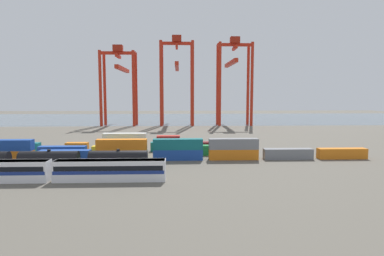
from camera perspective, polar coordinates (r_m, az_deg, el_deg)
The scene contains 30 objects.
ground_plane at distance 122.09m, azimuth -7.57°, elevation -1.74°, with size 420.00×420.00×0.00m, color #5B564C.
harbour_water at distance 222.99m, azimuth -5.17°, elevation 1.68°, with size 400.00×110.00×0.01m, color slate.
passenger_train at distance 66.01m, azimuth -23.25°, elevation -6.71°, with size 41.90×3.14×3.90m.
freight_tank_row at distance 76.53m, azimuth -23.60°, elevation -5.13°, with size 41.71×2.86×4.32m.
shipping_container_0 at distance 90.53m, azimuth -29.47°, elevation -4.25°, with size 12.10×2.44×2.60m, color orange.
shipping_container_1 at distance 90.15m, azimuth -29.55°, elevation -2.62°, with size 12.10×2.44×2.60m, color #1C4299.
shipping_container_2 at distance 85.17m, azimuth -21.23°, elevation -4.48°, with size 12.10×2.44×2.60m, color #1C4299.
shipping_container_3 at distance 81.76m, azimuth -12.11°, elevation -4.63°, with size 12.10×2.44×2.60m, color #197538.
shipping_container_4 at distance 81.33m, azimuth -12.15°, elevation -2.82°, with size 12.10×2.44×2.60m, color orange.
shipping_container_5 at distance 80.55m, azimuth -2.45°, elevation -4.66°, with size 12.10×2.44×2.60m, color #1C4299.
shipping_container_6 at distance 80.12m, azimuth -2.46°, elevation -2.83°, with size 12.10×2.44×2.60m, color #146066.
shipping_container_7 at distance 81.65m, azimuth 7.22°, elevation -4.55°, with size 12.10×2.44×2.60m, color orange.
shipping_container_8 at distance 81.23m, azimuth 7.24°, elevation -2.75°, with size 12.10×2.44×2.60m, color slate.
shipping_container_9 at distance 84.97m, azimuth 16.37°, elevation -4.34°, with size 12.10×2.44×2.60m, color slate.
shipping_container_10 at distance 90.25m, azimuth 24.65°, elevation -4.05°, with size 12.10×2.44×2.60m, color orange.
shipping_container_11 at distance 97.41m, azimuth -29.32°, elevation -3.58°, with size 12.10×2.44×2.60m, color silver.
shipping_container_12 at distance 91.96m, azimuth -21.62°, elevation -3.75°, with size 12.10×2.44×2.60m, color #1C4299.
shipping_container_13 at distance 88.35m, azimuth -13.13°, elevation -3.87°, with size 12.10×2.44×2.60m, color gold.
shipping_container_14 at distance 86.82m, azimuth -4.12°, elevation -3.91°, with size 6.04×2.44×2.60m, color gold.
shipping_container_15 at distance 86.42m, azimuth -4.13°, elevation -2.21°, with size 6.04×2.44×2.60m, color #AD211C.
shipping_container_16 at distance 87.46m, azimuth 4.97°, elevation -3.84°, with size 12.10×2.44×2.60m, color #197538.
shipping_container_17 at distance 102.05m, azimuth -26.58°, elevation -3.05°, with size 6.04×2.44×2.60m, color #146066.
shipping_container_18 at distance 97.32m, azimuth -19.39°, elevation -3.17°, with size 6.04×2.44×2.60m, color orange.
shipping_container_19 at distance 94.25m, azimuth -11.61°, elevation -3.24°, with size 12.10×2.44×2.60m, color #1C4299.
shipping_container_20 at distance 93.89m, azimuth -11.64°, elevation -1.67°, with size 12.10×2.44×2.60m, color silver.
shipping_container_21 at distance 93.02m, azimuth -3.46°, elevation -3.25°, with size 12.10×2.44×2.60m, color #146066.
shipping_container_22 at distance 93.69m, azimuth 4.74°, elevation -3.19°, with size 12.10×2.44×2.60m, color maroon.
gantry_crane_west at distance 178.11m, azimuth -12.50°, elevation 8.72°, with size 18.20×36.61×41.30m.
gantry_crane_central at distance 176.07m, azimuth -2.65°, elevation 9.68°, with size 17.55×41.85×46.33m.
gantry_crane_east at distance 177.63m, azimuth 7.26°, elevation 9.63°, with size 18.13×36.07×45.80m.
Camera 1 is at (11.33, -80.53, 15.89)m, focal length 30.61 mm.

